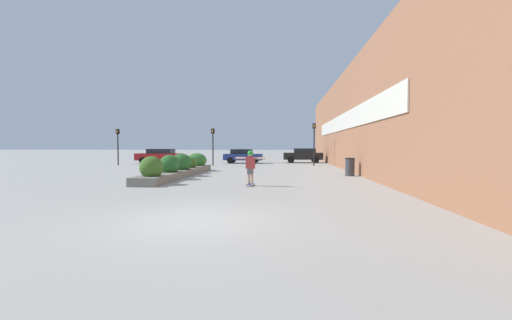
# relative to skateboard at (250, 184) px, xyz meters

# --- Properties ---
(ground_plane) EXTENTS (300.00, 300.00, 0.00)m
(ground_plane) POSITION_rel_skateboard_xyz_m (-0.59, -6.97, -0.07)
(ground_plane) COLOR #A3A099
(building_wall_right) EXTENTS (0.67, 45.72, 7.27)m
(building_wall_right) POSITION_rel_skateboard_xyz_m (6.14, 11.11, 3.56)
(building_wall_right) COLOR #9E6647
(building_wall_right) RESTS_ON ground_plane
(planter_box) EXTENTS (1.44, 10.80, 1.30)m
(planter_box) POSITION_rel_skateboard_xyz_m (-4.53, 4.67, 0.43)
(planter_box) COLOR slate
(planter_box) RESTS_ON ground_plane
(skateboard) EXTENTS (0.35, 0.73, 0.10)m
(skateboard) POSITION_rel_skateboard_xyz_m (0.00, 0.00, 0.00)
(skateboard) COLOR navy
(skateboard) RESTS_ON ground_plane
(skateboarder) EXTENTS (1.33, 0.38, 1.44)m
(skateboarder) POSITION_rel_skateboard_xyz_m (0.00, 0.00, 0.90)
(skateboarder) COLOR tan
(skateboarder) RESTS_ON skateboard
(trash_bin) EXTENTS (0.56, 0.56, 1.05)m
(trash_bin) POSITION_rel_skateboard_xyz_m (5.27, 5.50, 0.45)
(trash_bin) COLOR #38383D
(trash_bin) RESTS_ON ground_plane
(car_leftmost) EXTENTS (3.87, 2.03, 1.42)m
(car_leftmost) POSITION_rel_skateboard_xyz_m (-2.72, 19.78, 0.68)
(car_leftmost) COLOR navy
(car_leftmost) RESTS_ON ground_plane
(car_center_left) EXTENTS (4.03, 1.92, 1.50)m
(car_center_left) POSITION_rel_skateboard_xyz_m (3.43, 21.20, 0.73)
(car_center_left) COLOR black
(car_center_left) RESTS_ON ground_plane
(car_center_right) EXTENTS (4.33, 1.96, 1.51)m
(car_center_right) POSITION_rel_skateboard_xyz_m (11.29, 18.71, 0.72)
(car_center_right) COLOR #BCBCC1
(car_center_right) RESTS_ON ground_plane
(car_rightmost) EXTENTS (4.42, 2.06, 1.45)m
(car_rightmost) POSITION_rel_skateboard_xyz_m (-11.09, 18.86, 0.70)
(car_rightmost) COLOR maroon
(car_rightmost) RESTS_ON ground_plane
(traffic_light_left) EXTENTS (0.28, 0.30, 3.29)m
(traffic_light_left) POSITION_rel_skateboard_xyz_m (-4.85, 15.16, 2.19)
(traffic_light_left) COLOR black
(traffic_light_left) RESTS_ON ground_plane
(traffic_light_right) EXTENTS (0.28, 0.30, 3.73)m
(traffic_light_right) POSITION_rel_skateboard_xyz_m (4.07, 15.66, 2.45)
(traffic_light_right) COLOR black
(traffic_light_right) RESTS_ON ground_plane
(traffic_light_far_left) EXTENTS (0.28, 0.30, 3.28)m
(traffic_light_far_left) POSITION_rel_skateboard_xyz_m (-13.61, 15.19, 2.18)
(traffic_light_far_left) COLOR black
(traffic_light_far_left) RESTS_ON ground_plane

